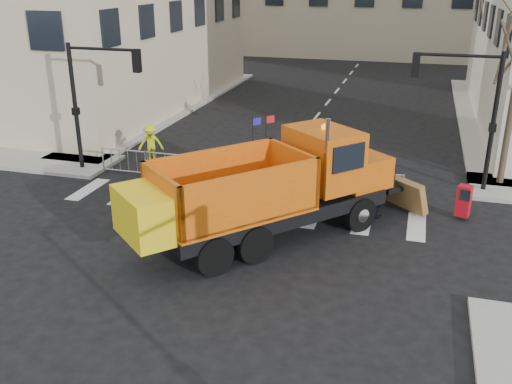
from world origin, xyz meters
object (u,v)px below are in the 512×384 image
(plow_truck, at_px, (266,187))
(cop_c, at_px, (379,183))
(cop_a, at_px, (366,188))
(cop_b, at_px, (372,193))
(newspaper_box, at_px, (464,201))
(worker, at_px, (151,144))

(plow_truck, height_order, cop_c, plow_truck)
(cop_a, relative_size, cop_b, 1.01)
(cop_b, bearing_deg, plow_truck, 53.49)
(cop_a, bearing_deg, newspaper_box, 149.79)
(cop_a, xyz_separation_m, cop_c, (0.40, 0.36, 0.08))
(cop_c, bearing_deg, cop_b, 13.46)
(cop_b, relative_size, worker, 1.01)
(cop_c, bearing_deg, newspaper_box, 110.97)
(cop_b, height_order, cop_c, cop_c)
(cop_b, bearing_deg, cop_c, -91.78)
(plow_truck, distance_m, newspaper_box, 7.10)
(cop_c, bearing_deg, worker, -76.34)
(plow_truck, xyz_separation_m, worker, (-6.80, 5.77, -0.78))
(cop_c, relative_size, newspaper_box, 1.73)
(newspaper_box, bearing_deg, plow_truck, -133.04)
(cop_b, xyz_separation_m, newspaper_box, (3.09, 0.53, -0.16))
(cop_c, distance_m, newspaper_box, 2.94)
(cop_c, xyz_separation_m, worker, (-10.03, 2.15, 0.05))
(plow_truck, relative_size, newspaper_box, 8.70)
(plow_truck, height_order, worker, plow_truck)
(plow_truck, distance_m, cop_b, 4.28)
(plow_truck, relative_size, worker, 5.60)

